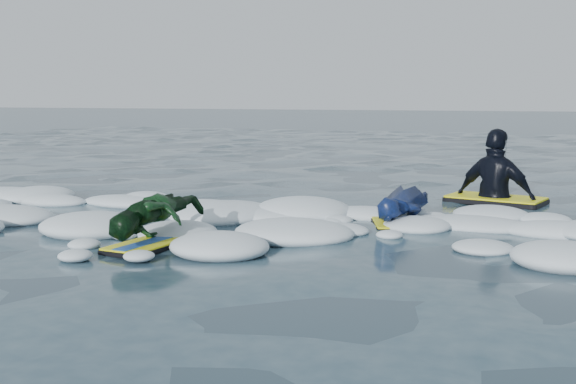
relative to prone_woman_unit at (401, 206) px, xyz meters
The scene contains 5 objects.
ground 2.86m from the prone_woman_unit, 146.59° to the right, with size 120.00×120.00×0.00m, color #152934.
foam_band 2.45m from the prone_woman_unit, 167.28° to the right, with size 12.00×3.10×0.30m, color white, non-canonical shape.
prone_woman_unit is the anchor object (origin of this frame).
prone_child_unit 2.72m from the prone_woman_unit, 133.78° to the right, with size 0.62×1.24×0.47m.
waiting_rider_unit 2.03m from the prone_woman_unit, 65.27° to the left, with size 1.33×0.94×1.81m.
Camera 1 is at (3.92, -6.11, 1.38)m, focal length 45.00 mm.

